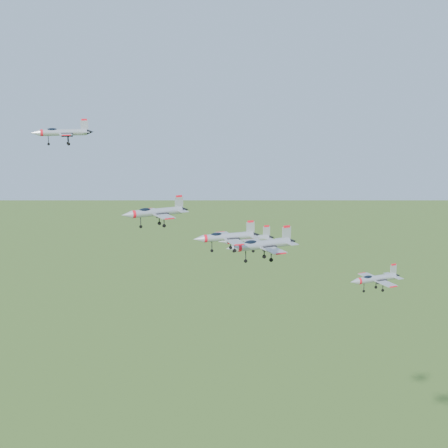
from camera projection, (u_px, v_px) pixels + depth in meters
name	position (u px, v px, depth m)	size (l,w,h in m)	color
jet_lead	(62.00, 132.00, 116.45)	(11.53, 9.50, 3.09)	#9DA1A9
jet_left_high	(155.00, 212.00, 112.63)	(13.00, 10.84, 3.47)	#9DA1A9
jet_right_high	(226.00, 237.00, 97.41)	(11.03, 9.07, 2.95)	#9DA1A9
jet_left_low	(246.00, 239.00, 119.31)	(11.59, 9.53, 3.11)	#9DA1A9
jet_right_low	(261.00, 245.00, 109.12)	(14.08, 11.69, 3.76)	#9DA1A9
jet_trail	(375.00, 279.00, 122.50)	(12.01, 9.94, 3.21)	#9DA1A9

